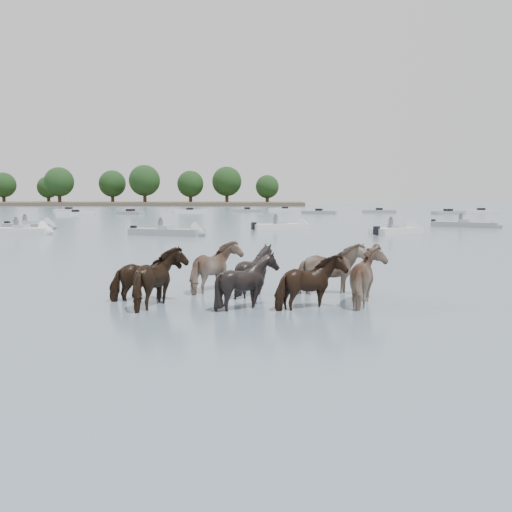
{
  "coord_description": "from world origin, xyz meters",
  "views": [
    {
      "loc": [
        3.04,
        -15.35,
        2.81
      ],
      "look_at": [
        2.39,
        0.71,
        1.1
      ],
      "focal_mm": 39.8,
      "sensor_mm": 36.0,
      "label": 1
    }
  ],
  "objects": [
    {
      "name": "motorboat_a",
      "position": [
        -15.06,
        25.3,
        0.23
      ],
      "size": [
        4.64,
        1.7,
        1.92
      ],
      "rotation": [
        0.0,
        0.0,
        -0.02
      ],
      "color": "silver",
      "rests_on": "ground"
    },
    {
      "name": "pony_herd",
      "position": [
        2.44,
        -0.26,
        0.61
      ],
      "size": [
        7.9,
        4.27,
        1.72
      ],
      "color": "black",
      "rests_on": "ground"
    },
    {
      "name": "motorboat_d",
      "position": [
        12.23,
        27.12,
        0.23
      ],
      "size": [
        4.69,
        4.25,
        1.92
      ],
      "rotation": [
        0.0,
        0.0,
        0.69
      ],
      "color": "silver",
      "rests_on": "ground"
    },
    {
      "name": "ground",
      "position": [
        0.0,
        0.0,
        0.0
      ],
      "size": [
        400.0,
        400.0,
        0.0
      ],
      "primitive_type": "plane",
      "color": "slate",
      "rests_on": "ground"
    },
    {
      "name": "motorboat_b",
      "position": [
        -4.22,
        24.4,
        0.22
      ],
      "size": [
        6.06,
        3.35,
        1.92
      ],
      "rotation": [
        0.0,
        0.0,
        -0.32
      ],
      "color": "gray",
      "rests_on": "ground"
    },
    {
      "name": "swimming_pony",
      "position": [
        8.03,
        13.98,
        0.1
      ],
      "size": [
        0.72,
        0.44,
        0.44
      ],
      "color": "black",
      "rests_on": "ground"
    },
    {
      "name": "shoreline",
      "position": [
        -70.0,
        150.0,
        0.5
      ],
      "size": [
        160.0,
        30.0,
        1.0
      ],
      "primitive_type": "cube",
      "color": "#4C4233",
      "rests_on": "ground"
    },
    {
      "name": "treeline",
      "position": [
        -73.17,
        147.22,
        6.61
      ],
      "size": [
        144.29,
        23.02,
        12.3
      ],
      "color": "#382619",
      "rests_on": "ground"
    },
    {
      "name": "distant_flotilla",
      "position": [
        0.37,
        75.18,
        0.26
      ],
      "size": [
        104.19,
        25.99,
        0.93
      ],
      "color": "silver",
      "rests_on": "ground"
    },
    {
      "name": "motorboat_e",
      "position": [
        20.47,
        35.89,
        0.22
      ],
      "size": [
        6.06,
        4.3,
        1.92
      ],
      "rotation": [
        0.0,
        0.0,
        -0.5
      ],
      "color": "gray",
      "rests_on": "ground"
    },
    {
      "name": "motorboat_f",
      "position": [
        -17.4,
        31.84,
        0.23
      ],
      "size": [
        4.89,
        2.19,
        1.92
      ],
      "rotation": [
        0.0,
        0.0,
        -0.13
      ],
      "color": "gray",
      "rests_on": "ground"
    },
    {
      "name": "motorboat_c",
      "position": [
        3.85,
        32.37,
        0.23
      ],
      "size": [
        5.44,
        3.69,
        1.92
      ],
      "rotation": [
        0.0,
        0.0,
        0.44
      ],
      "color": "silver",
      "rests_on": "ground"
    }
  ]
}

